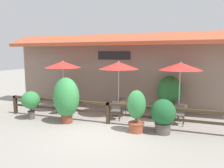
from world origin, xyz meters
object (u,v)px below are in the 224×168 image
patio_umbrella_near (63,65)px  dining_table_near (64,100)px  dining_table_middle (119,105)px  chair_far_wallside (179,107)px  patio_umbrella_far (180,67)px  chair_middle_streetside (116,109)px  potted_plant_tall_tropical (66,98)px  chair_middle_wallside (123,104)px  chair_near_streetside (58,104)px  potted_plant_small_flowering (136,109)px  patio_umbrella_middle (119,66)px  chair_near_wallside (70,99)px  potted_plant_corner_fern (31,101)px  potted_plant_broad_leaf (163,115)px  potted_plant_entrance_palm (170,92)px  chair_far_streetside (179,114)px  dining_table_far (179,108)px

patio_umbrella_near → dining_table_near: bearing=-45.0°
dining_table_middle → chair_far_wallside: chair_far_wallside is taller
patio_umbrella_far → chair_middle_streetside: bearing=-163.3°
potted_plant_tall_tropical → chair_middle_wallside: bearing=51.3°
chair_near_streetside → patio_umbrella_far: bearing=6.6°
potted_plant_small_flowering → chair_near_streetside: bearing=163.1°
patio_umbrella_middle → chair_middle_streetside: size_ratio=3.14×
patio_umbrella_near → potted_plant_tall_tropical: (1.28, -1.86, -1.39)m
potted_plant_small_flowering → potted_plant_tall_tropical: 3.22m
chair_near_wallside → patio_umbrella_middle: 3.81m
potted_plant_small_flowering → chair_middle_wallside: bearing=116.8°
dining_table_middle → potted_plant_corner_fern: 4.22m
potted_plant_broad_leaf → potted_plant_corner_fern: (-6.14, -0.09, 0.13)m
dining_table_middle → potted_plant_entrance_palm: bearing=26.6°
potted_plant_corner_fern → potted_plant_entrance_palm: bearing=26.2°
chair_near_wallside → chair_far_streetside: size_ratio=1.00×
chair_near_streetside → potted_plant_entrance_palm: (5.48, 1.74, 0.67)m
patio_umbrella_middle → potted_plant_entrance_palm: 2.96m
patio_umbrella_middle → patio_umbrella_far: same height
chair_middle_wallside → dining_table_far: bearing=175.3°
patio_umbrella_near → dining_table_far: size_ratio=3.35×
chair_near_streetside → potted_plant_broad_leaf: size_ratio=0.64×
chair_middle_streetside → potted_plant_small_flowering: (1.28, -1.31, 0.42)m
chair_near_wallside → dining_table_far: size_ratio=1.07×
potted_plant_small_flowering → potted_plant_corner_fern: bearing=179.1°
dining_table_near → dining_table_middle: size_ratio=1.00×
chair_middle_wallside → chair_far_streetside: same height
dining_table_near → chair_middle_streetside: 3.28m
dining_table_far → potted_plant_small_flowering: size_ratio=0.49×
patio_umbrella_middle → potted_plant_tall_tropical: (-1.87, -1.81, -1.39)m
patio_umbrella_near → patio_umbrella_middle: same height
chair_near_wallside → patio_umbrella_middle: size_ratio=0.32×
patio_umbrella_near → chair_middle_streetside: patio_umbrella_near is taller
patio_umbrella_middle → chair_far_streetside: 3.57m
patio_umbrella_far → potted_plant_broad_leaf: size_ratio=2.01×
chair_middle_streetside → potted_plant_small_flowering: bearing=-56.7°
patio_umbrella_middle → chair_far_wallside: bearing=16.8°
dining_table_near → patio_umbrella_middle: (3.15, -0.05, 1.95)m
chair_middle_wallside → potted_plant_small_flowering: potted_plant_small_flowering is taller
dining_table_middle → chair_middle_wallside: 0.62m
potted_plant_broad_leaf → dining_table_middle: bearing=143.4°
dining_table_far → chair_far_wallside: size_ratio=0.94×
patio_umbrella_middle → potted_plant_small_flowering: 2.84m
chair_far_wallside → potted_plant_tall_tropical: size_ratio=0.42×
chair_middle_wallside → chair_far_wallside: bearing=-171.9°
chair_near_streetside → chair_far_wallside: size_ratio=1.00×
dining_table_far → potted_plant_broad_leaf: potted_plant_broad_leaf is taller
dining_table_far → chair_far_wallside: (-0.02, 0.62, -0.07)m
potted_plant_tall_tropical → patio_umbrella_middle: bearing=44.0°
patio_umbrella_far → dining_table_near: bearing=-178.3°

